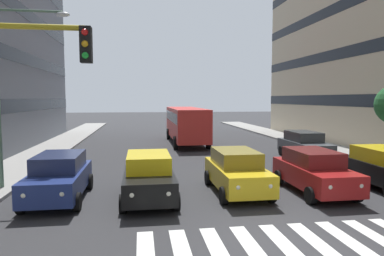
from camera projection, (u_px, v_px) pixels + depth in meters
The scene contains 10 objects.
ground_plane at pixel (284, 244), 9.07m from camera, with size 180.00×180.00×0.00m, color #2D2D30.
building_left_block_0 at pixel (366, 39), 31.03m from camera, with size 9.15×21.77×18.31m.
crosswalk_markings at pixel (284, 244), 9.07m from camera, with size 7.65×2.80×0.01m.
car_1 at pixel (314, 171), 14.05m from camera, with size 2.02×4.44×1.72m.
car_2 at pixel (237, 171), 14.03m from camera, with size 2.02×4.44×1.72m.
car_3 at pixel (149, 176), 13.08m from camera, with size 2.02×4.44×1.72m.
car_4 at pixel (59, 176), 13.03m from camera, with size 2.02×4.44×1.72m.
car_row2_0 at pixel (304, 145), 21.92m from camera, with size 2.02×4.44×1.72m.
bus_behind_traffic at pixel (186, 121), 29.63m from camera, with size 2.78×10.50×3.00m.
street_lamp_right at pixel (9, 78), 14.05m from camera, with size 2.98×0.28×7.33m.
Camera 1 is at (3.68, 8.33, 3.80)m, focal length 32.47 mm.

